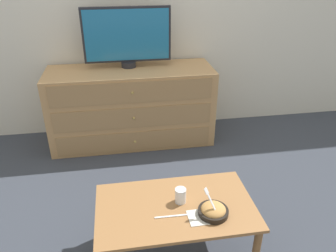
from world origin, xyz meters
TOP-DOWN VIEW (x-y plane):
  - ground_plane at (0.00, 0.00)m, footprint 12.00×12.00m
  - wall_back at (0.00, 0.03)m, footprint 12.00×0.05m
  - dresser at (-0.14, -0.30)m, footprint 1.55×0.55m
  - tv at (-0.14, -0.21)m, footprint 0.80×0.14m
  - coffee_table at (0.02, -1.80)m, footprint 0.91×0.53m
  - takeout_bowl at (0.22, -1.90)m, footprint 0.17×0.17m
  - drink_cup at (0.06, -1.77)m, footprint 0.07×0.07m
  - napkin at (0.14, -1.92)m, footprint 0.13×0.13m
  - knife at (-0.01, -1.89)m, footprint 0.20×0.01m

SIDE VIEW (x-z plane):
  - ground_plane at x=0.00m, z-range 0.00..0.00m
  - coffee_table at x=0.02m, z-range 0.14..0.54m
  - dresser at x=-0.14m, z-range 0.00..0.74m
  - napkin at x=0.14m, z-range 0.40..0.40m
  - knife at x=-0.01m, z-range 0.40..0.40m
  - takeout_bowl at x=0.22m, z-range 0.33..0.51m
  - drink_cup at x=0.06m, z-range 0.39..0.48m
  - tv at x=-0.14m, z-range 0.75..1.30m
  - wall_back at x=0.00m, z-range 0.00..2.60m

